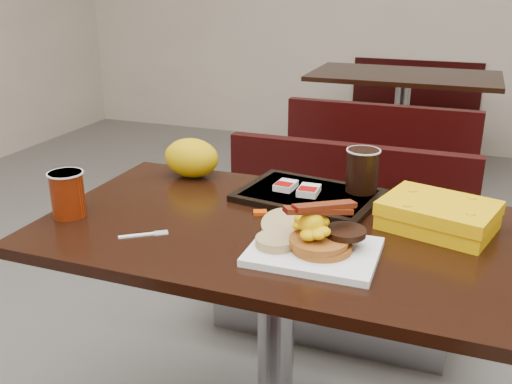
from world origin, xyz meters
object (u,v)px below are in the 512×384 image
at_px(table_far, 400,130).
at_px(pancake_stack, 322,244).
at_px(tray, 309,195).
at_px(paper_bag, 192,158).
at_px(coffee_cup_near, 68,194).
at_px(bench_far_s, 383,161).
at_px(table_near, 276,349).
at_px(hashbrown_sleeve_right, 309,191).
at_px(platter, 314,252).
at_px(coffee_cup_far, 362,171).
at_px(bench_far_n, 411,111).
at_px(bench_near_n, 334,249).
at_px(fork, 136,235).
at_px(knife, 366,264).
at_px(clamshell, 438,215).
at_px(hashbrown_sleeve_left, 286,186).

relative_size(table_far, pancake_stack, 8.68).
height_order(tray, paper_bag, paper_bag).
relative_size(pancake_stack, coffee_cup_near, 1.14).
bearing_deg(coffee_cup_near, bench_far_s, 75.23).
relative_size(table_near, hashbrown_sleeve_right, 15.91).
relative_size(platter, coffee_cup_near, 2.37).
relative_size(bench_far_s, coffee_cup_far, 8.12).
bearing_deg(bench_far_s, bench_far_n, 90.00).
relative_size(platter, hashbrown_sleeve_right, 3.80).
bearing_deg(table_far, hashbrown_sleeve_right, -89.40).
height_order(table_near, tray, tray).
height_order(table_near, bench_near_n, table_near).
xyz_separation_m(table_near, pancake_stack, (0.15, -0.13, 0.41)).
bearing_deg(fork, knife, -30.54).
distance_m(bench_far_n, platter, 3.45).
bearing_deg(knife, bench_far_s, 173.28).
bearing_deg(hashbrown_sleeve_right, bench_far_s, 88.80).
relative_size(tray, clamshell, 1.44).
distance_m(table_far, bench_far_s, 0.70).
bearing_deg(coffee_cup_far, tray, -154.75).
distance_m(knife, hashbrown_sleeve_left, 0.46).
bearing_deg(fork, coffee_cup_far, 9.30).
height_order(table_far, coffee_cup_far, coffee_cup_far).
relative_size(bench_far_s, hashbrown_sleeve_right, 13.26).
distance_m(bench_far_s, bench_far_n, 1.40).
distance_m(fork, paper_bag, 0.46).
xyz_separation_m(bench_near_n, hashbrown_sleeve_left, (-0.05, -0.48, 0.42)).
relative_size(table_near, platter, 4.19).
distance_m(platter, coffee_cup_far, 0.41).
height_order(platter, clamshell, clamshell).
relative_size(coffee_cup_near, clamshell, 0.46).
distance_m(bench_far_n, hashbrown_sleeve_right, 3.12).
height_order(bench_far_s, platter, platter).
xyz_separation_m(platter, coffee_cup_far, (0.03, 0.40, 0.07)).
xyz_separation_m(table_far, pancake_stack, (0.15, -2.73, 0.41)).
relative_size(table_near, tray, 3.14).
distance_m(coffee_cup_near, coffee_cup_far, 0.81).
relative_size(table_near, table_far, 1.00).
distance_m(pancake_stack, coffee_cup_far, 0.41).
bearing_deg(table_near, coffee_cup_near, -166.25).
distance_m(hashbrown_sleeve_right, clamshell, 0.36).
height_order(fork, paper_bag, paper_bag).
height_order(bench_near_n, bench_far_n, same).
distance_m(fork, knife, 0.55).
xyz_separation_m(platter, hashbrown_sleeve_left, (-0.18, 0.35, 0.02)).
relative_size(tray, hashbrown_sleeve_left, 5.39).
distance_m(table_near, table_far, 2.60).
bearing_deg(bench_far_n, platter, -87.83).
bearing_deg(bench_far_n, knife, -85.84).
bearing_deg(bench_near_n, fork, -109.00).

